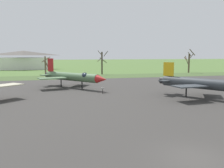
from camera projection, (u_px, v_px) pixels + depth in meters
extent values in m
plane|color=#4C6B33|center=(193.00, 159.00, 13.56)|extent=(600.00, 600.00, 0.00)
cube|color=#383533|center=(115.00, 101.00, 30.32)|extent=(89.71, 58.05, 0.05)
cube|color=#40572C|center=(82.00, 77.00, 64.02)|extent=(149.71, 12.00, 0.06)
cylinder|color=#4C6B47|center=(71.00, 77.00, 42.30)|extent=(8.86, 10.75, 1.44)
cone|color=#B21E1E|center=(102.00, 79.00, 37.89)|extent=(2.27, 2.38, 1.33)
cylinder|color=black|center=(48.00, 75.00, 46.28)|extent=(1.29, 1.25, 1.01)
ellipsoid|color=#19232D|center=(85.00, 75.00, 40.18)|extent=(1.08, 2.03, 1.01)
cube|color=#4C6B47|center=(52.00, 78.00, 40.84)|extent=(5.07, 3.61, 0.13)
cube|color=#4C6B47|center=(77.00, 76.00, 45.57)|extent=(4.43, 5.27, 0.13)
cube|color=#B21E1E|center=(51.00, 65.00, 45.54)|extent=(1.08, 1.31, 2.50)
cube|color=#4C6B47|center=(46.00, 75.00, 44.72)|extent=(2.31, 2.22, 0.13)
cube|color=#4C6B47|center=(56.00, 74.00, 46.65)|extent=(2.31, 2.22, 0.13)
cylinder|color=black|center=(82.00, 86.00, 40.79)|extent=(0.19, 0.19, 1.35)
cylinder|color=black|center=(61.00, 83.00, 44.14)|extent=(0.19, 0.19, 1.35)
cylinder|color=black|center=(103.00, 92.00, 36.40)|extent=(0.08, 0.08, 0.67)
cube|color=white|center=(103.00, 88.00, 36.34)|extent=(0.51, 0.36, 0.31)
cylinder|color=#33383D|center=(206.00, 84.00, 31.48)|extent=(7.87, 11.48, 1.45)
cylinder|color=black|center=(163.00, 80.00, 36.03)|extent=(1.29, 1.22, 1.02)
cube|color=#33383D|center=(189.00, 86.00, 30.22)|extent=(4.29, 2.76, 0.14)
cube|color=#33383D|center=(207.00, 83.00, 34.17)|extent=(4.19, 4.75, 0.14)
cube|color=yellow|center=(169.00, 69.00, 35.21)|extent=(1.03, 1.52, 2.06)
cube|color=#33383D|center=(165.00, 81.00, 34.59)|extent=(2.04, 1.97, 0.14)
cube|color=#33383D|center=(172.00, 80.00, 36.11)|extent=(2.04, 1.97, 0.14)
cylinder|color=black|center=(186.00, 92.00, 33.57)|extent=(0.19, 0.19, 1.36)
cube|color=#B7B293|center=(1.00, 86.00, 30.61)|extent=(5.60, 5.44, 0.13)
cylinder|color=brown|center=(45.00, 66.00, 67.44)|extent=(0.41, 0.41, 5.58)
cylinder|color=brown|center=(46.00, 60.00, 68.43)|extent=(2.58, 0.55, 1.70)
cylinder|color=brown|center=(46.00, 64.00, 66.77)|extent=(1.49, 0.53, 2.03)
cylinder|color=brown|center=(46.00, 63.00, 66.94)|extent=(1.21, 0.90, 1.92)
cylinder|color=#42382D|center=(102.00, 63.00, 73.10)|extent=(0.48, 0.48, 6.89)
cylinder|color=#42382D|center=(100.00, 53.00, 72.05)|extent=(1.23, 1.63, 1.60)
cylinder|color=#42382D|center=(106.00, 54.00, 73.35)|extent=(0.81, 2.71, 1.65)
cylinder|color=#42382D|center=(103.00, 60.00, 71.98)|extent=(2.34, 0.58, 1.75)
cylinder|color=#42382D|center=(99.00, 60.00, 73.49)|extent=(1.57, 1.53, 1.09)
cylinder|color=brown|center=(189.00, 63.00, 79.48)|extent=(0.53, 0.53, 6.37)
cylinder|color=brown|center=(186.00, 59.00, 79.17)|extent=(0.59, 2.50, 1.50)
cylinder|color=brown|center=(192.00, 52.00, 77.94)|extent=(2.66, 0.95, 2.17)
cylinder|color=brown|center=(191.00, 57.00, 79.77)|extent=(0.96, 2.14, 2.30)
cylinder|color=brown|center=(190.00, 54.00, 78.53)|extent=(1.32, 0.61, 1.56)
cylinder|color=brown|center=(187.00, 60.00, 79.14)|extent=(0.31, 2.04, 2.64)
cube|color=silver|center=(24.00, 63.00, 97.50)|extent=(20.71, 9.93, 4.88)
pyramid|color=#4C4742|center=(23.00, 53.00, 96.97)|extent=(21.74, 10.43, 1.87)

